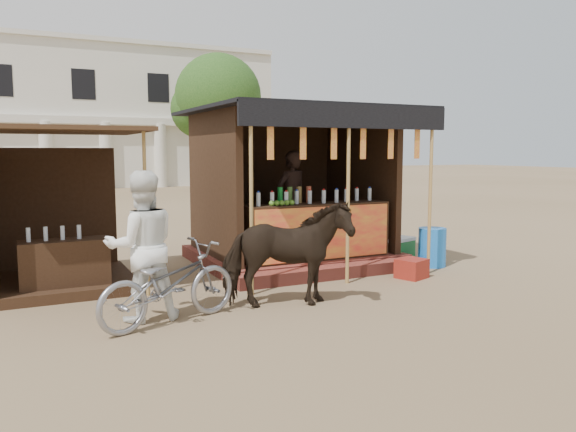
{
  "coord_description": "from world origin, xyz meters",
  "views": [
    {
      "loc": [
        -3.59,
        -5.74,
        2.04
      ],
      "look_at": [
        0.0,
        1.6,
        1.1
      ],
      "focal_mm": 35.0,
      "sensor_mm": 36.0,
      "label": 1
    }
  ],
  "objects": [
    {
      "name": "ground",
      "position": [
        0.0,
        0.0,
        0.0
      ],
      "size": [
        120.0,
        120.0,
        0.0
      ],
      "primitive_type": "plane",
      "color": "#846B4C",
      "rests_on": "ground"
    },
    {
      "name": "main_stall",
      "position": [
        1.0,
        3.36,
        1.03
      ],
      "size": [
        3.6,
        3.61,
        2.78
      ],
      "color": "brown",
      "rests_on": "ground"
    },
    {
      "name": "secondary_stall",
      "position": [
        -3.17,
        3.24,
        0.85
      ],
      "size": [
        2.4,
        2.4,
        2.38
      ],
      "color": "#331F12",
      "rests_on": "ground"
    },
    {
      "name": "cow",
      "position": [
        -0.43,
        0.76,
        0.7
      ],
      "size": [
        1.8,
        1.17,
        1.4
      ],
      "primitive_type": "imported",
      "rotation": [
        0.0,
        0.0,
        1.31
      ],
      "color": "black",
      "rests_on": "ground"
    },
    {
      "name": "motorbike",
      "position": [
        -2.0,
        0.71,
        0.48
      ],
      "size": [
        1.95,
        1.18,
        0.97
      ],
      "primitive_type": "imported",
      "rotation": [
        0.0,
        0.0,
        1.89
      ],
      "color": "gray",
      "rests_on": "ground"
    },
    {
      "name": "bystander",
      "position": [
        -2.24,
        1.01,
        0.91
      ],
      "size": [
        0.9,
        0.7,
        1.82
      ],
      "primitive_type": "imported",
      "rotation": [
        0.0,
        0.0,
        3.12
      ],
      "color": "white",
      "rests_on": "ground"
    },
    {
      "name": "blue_barrel",
      "position": [
        3.06,
        2.0,
        0.34
      ],
      "size": [
        0.53,
        0.53,
        0.69
      ],
      "primitive_type": "cylinder",
      "rotation": [
        0.0,
        0.0,
        -0.1
      ],
      "color": "blue",
      "rests_on": "ground"
    },
    {
      "name": "red_crate",
      "position": [
        2.13,
        1.39,
        0.16
      ],
      "size": [
        0.54,
        0.53,
        0.31
      ],
      "primitive_type": "cube",
      "rotation": [
        0.0,
        0.0,
        0.35
      ],
      "color": "maroon",
      "rests_on": "ground"
    },
    {
      "name": "cooler",
      "position": [
        2.73,
        2.6,
        0.23
      ],
      "size": [
        0.74,
        0.62,
        0.46
      ],
      "color": "#1A7633",
      "rests_on": "ground"
    },
    {
      "name": "background_building",
      "position": [
        -2.0,
        29.94,
        3.98
      ],
      "size": [
        26.0,
        7.45,
        8.18
      ],
      "color": "silver",
      "rests_on": "ground"
    },
    {
      "name": "tree",
      "position": [
        5.81,
        22.14,
        4.63
      ],
      "size": [
        4.5,
        4.4,
        7.0
      ],
      "color": "#382314",
      "rests_on": "ground"
    }
  ]
}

